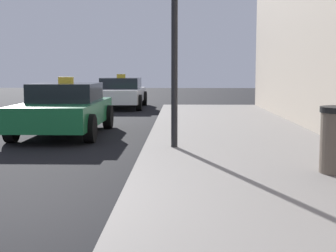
% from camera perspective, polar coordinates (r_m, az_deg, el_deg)
% --- Properties ---
extents(sidewalk, '(4.00, 32.00, 0.15)m').
position_cam_1_polar(sidewalk, '(5.27, 15.92, -10.57)').
color(sidewalk, gray).
rests_on(sidewalk, ground_plane).
extents(car_green, '(1.97, 4.27, 1.43)m').
position_cam_1_polar(car_green, '(12.55, -11.76, 1.97)').
color(car_green, '#196638').
rests_on(car_green, ground_plane).
extents(car_white, '(2.02, 4.55, 1.43)m').
position_cam_1_polar(car_white, '(21.24, -5.46, 3.85)').
color(car_white, white).
rests_on(car_white, ground_plane).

